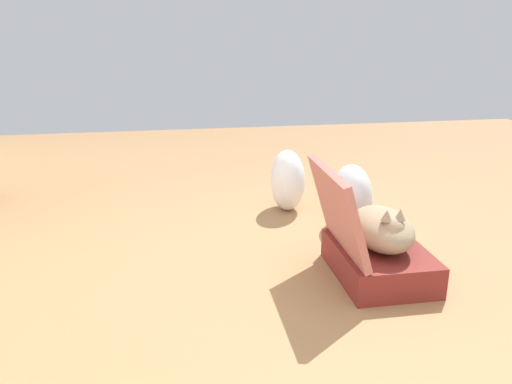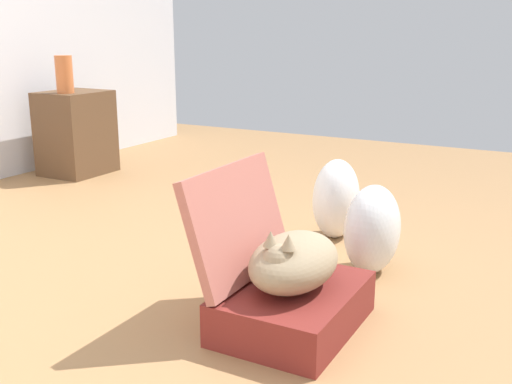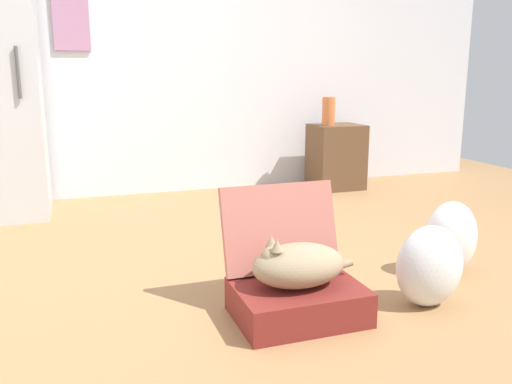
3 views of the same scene
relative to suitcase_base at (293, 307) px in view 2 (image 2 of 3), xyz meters
The scene contains 8 objects.
ground_plane 0.57m from the suitcase_base, 95.23° to the left, with size 7.68×7.68×0.00m, color #9E7247.
suitcase_base is the anchor object (origin of this frame).
suitcase_lid 0.36m from the suitcase_base, 90.00° to the left, with size 0.56×0.41×0.04m, color #B26356.
cat 0.17m from the suitcase_base, behind, with size 0.50×0.28×0.23m.
plastic_bag_white 0.64m from the suitcase_base, ahead, with size 0.33×0.23×0.39m, color silver.
plastic_bag_clear 1.03m from the suitcase_base, 13.15° to the left, with size 0.30×0.22×0.40m, color white.
side_table 2.82m from the suitcase_base, 59.33° to the left, with size 0.46×0.39×0.60m, color brown.
vase_tall 2.79m from the suitcase_base, 60.90° to the left, with size 0.12×0.12×0.26m, color #CC6B38.
Camera 2 is at (-1.75, -1.40, 1.02)m, focal length 42.96 mm.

